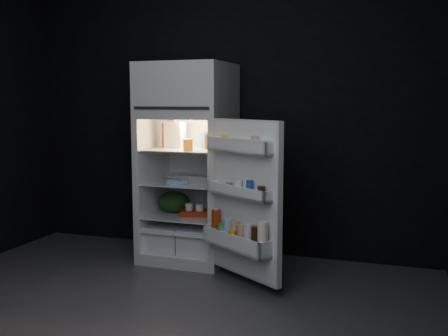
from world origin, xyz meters
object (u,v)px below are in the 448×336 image
at_px(refrigerator, 189,156).
at_px(egg_carton, 198,180).
at_px(milk_jug, 175,135).
at_px(fridge_door, 243,202).
at_px(yogurt_tray, 195,213).

distance_m(refrigerator, egg_carton, 0.28).
bearing_deg(milk_jug, fridge_door, -36.99).
bearing_deg(refrigerator, yogurt_tray, -45.80).
bearing_deg(fridge_door, milk_jug, 146.16).
distance_m(fridge_door, milk_jug, 1.08).
bearing_deg(egg_carton, refrigerator, 130.45).
relative_size(fridge_door, egg_carton, 4.61).
bearing_deg(milk_jug, yogurt_tray, -20.02).
height_order(refrigerator, fridge_door, refrigerator).
relative_size(fridge_door, yogurt_tray, 4.74).
bearing_deg(egg_carton, fridge_door, -43.16).
bearing_deg(fridge_door, egg_carton, 141.49).
relative_size(refrigerator, fridge_door, 1.46).
bearing_deg(refrigerator, fridge_door, -39.93).
xyz_separation_m(milk_jug, yogurt_tray, (0.22, -0.07, -0.69)).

